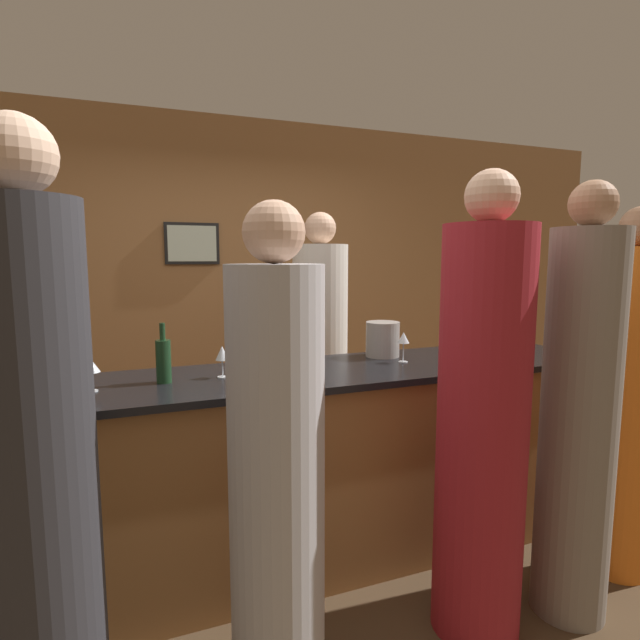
% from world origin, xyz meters
% --- Properties ---
extents(ground_plane, '(14.00, 14.00, 0.00)m').
position_xyz_m(ground_plane, '(0.00, 0.00, 0.00)').
color(ground_plane, '#4C3823').
extents(back_wall, '(8.00, 0.08, 2.80)m').
position_xyz_m(back_wall, '(-0.00, 1.89, 1.40)').
color(back_wall, olive).
rests_on(back_wall, ground_plane).
extents(bar_counter, '(3.65, 0.71, 1.05)m').
position_xyz_m(bar_counter, '(0.00, 0.00, 0.53)').
color(bar_counter, '#996638').
rests_on(bar_counter, ground_plane).
extents(bartender, '(0.39, 0.39, 1.95)m').
position_xyz_m(bartender, '(0.53, 0.91, 0.90)').
color(bartender, silver).
rests_on(bartender, ground_plane).
extents(guest_0, '(0.35, 0.35, 1.83)m').
position_xyz_m(guest_0, '(-0.28, -0.73, 0.85)').
color(guest_0, '#B2B2B7').
rests_on(guest_0, ground_plane).
extents(guest_1, '(0.32, 0.32, 2.02)m').
position_xyz_m(guest_1, '(-1.02, -0.83, 0.95)').
color(guest_1, '#2D2D33').
rests_on(guest_1, ground_plane).
extents(guest_2, '(0.38, 0.38, 1.99)m').
position_xyz_m(guest_2, '(0.63, -0.73, 0.92)').
color(guest_2, maroon).
rests_on(guest_2, ground_plane).
extents(guest_3, '(0.30, 0.30, 1.89)m').
position_xyz_m(guest_3, '(1.59, -0.66, 0.89)').
color(guest_3, orange).
rests_on(guest_3, ground_plane).
extents(guest_4, '(0.32, 0.32, 1.96)m').
position_xyz_m(guest_4, '(1.10, -0.80, 0.92)').
color(guest_4, gray).
rests_on(guest_4, ground_plane).
extents(wine_bottle_0, '(0.07, 0.07, 0.28)m').
position_xyz_m(wine_bottle_0, '(-0.61, 0.01, 1.16)').
color(wine_bottle_0, '#19381E').
rests_on(wine_bottle_0, bar_counter).
extents(ice_bucket, '(0.20, 0.20, 0.21)m').
position_xyz_m(ice_bucket, '(0.65, 0.20, 1.15)').
color(ice_bucket, '#9E9993').
rests_on(ice_bucket, bar_counter).
extents(wine_glass_0, '(0.07, 0.07, 0.16)m').
position_xyz_m(wine_glass_0, '(-0.33, 0.02, 1.17)').
color(wine_glass_0, silver).
rests_on(wine_glass_0, bar_counter).
extents(wine_glass_1, '(0.07, 0.07, 0.17)m').
position_xyz_m(wine_glass_1, '(0.68, 0.01, 1.18)').
color(wine_glass_1, silver).
rests_on(wine_glass_1, bar_counter).
extents(wine_glass_2, '(0.08, 0.08, 0.15)m').
position_xyz_m(wine_glass_2, '(-0.92, -0.04, 1.17)').
color(wine_glass_2, silver).
rests_on(wine_glass_2, bar_counter).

